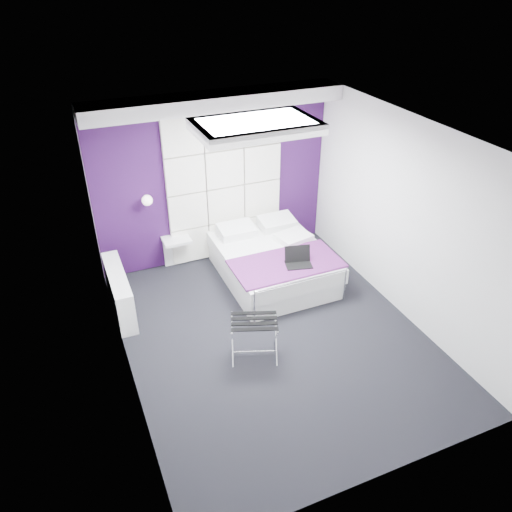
{
  "coord_description": "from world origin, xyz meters",
  "views": [
    {
      "loc": [
        -2.12,
        -4.42,
        4.2
      ],
      "look_at": [
        -0.1,
        0.35,
        1.02
      ],
      "focal_mm": 35.0,
      "sensor_mm": 36.0,
      "label": 1
    }
  ],
  "objects": [
    {
      "name": "bed",
      "position": [
        0.54,
        1.23,
        0.27
      ],
      "size": [
        1.51,
        1.82,
        0.65
      ],
      "color": "white",
      "rests_on": "floor"
    },
    {
      "name": "luggage_rack",
      "position": [
        -0.37,
        -0.23,
        0.27
      ],
      "size": [
        0.54,
        0.4,
        0.53
      ],
      "rotation": [
        0.0,
        0.0,
        -0.36
      ],
      "color": "silver",
      "rests_on": "floor"
    },
    {
      "name": "wall_back",
      "position": [
        0.0,
        2.2,
        1.3
      ],
      "size": [
        3.6,
        0.0,
        3.6
      ],
      "primitive_type": "plane",
      "rotation": [
        1.57,
        0.0,
        0.0
      ],
      "color": "silver",
      "rests_on": "floor"
    },
    {
      "name": "laptop",
      "position": [
        0.66,
        0.71,
        0.57
      ],
      "size": [
        0.35,
        0.25,
        0.25
      ],
      "rotation": [
        0.0,
        0.0,
        -0.25
      ],
      "color": "black",
      "rests_on": "bed"
    },
    {
      "name": "soffit",
      "position": [
        0.0,
        1.95,
        2.5
      ],
      "size": [
        3.58,
        0.5,
        0.2
      ],
      "primitive_type": "cube",
      "color": "white",
      "rests_on": "wall_back"
    },
    {
      "name": "accent_wall",
      "position": [
        0.0,
        2.19,
        1.3
      ],
      "size": [
        3.58,
        0.02,
        2.58
      ],
      "primitive_type": "cube",
      "color": "#300E40",
      "rests_on": "wall_back"
    },
    {
      "name": "wall_left",
      "position": [
        -1.8,
        0.0,
        1.3
      ],
      "size": [
        0.0,
        4.4,
        4.4
      ],
      "primitive_type": "plane",
      "rotation": [
        1.57,
        0.0,
        1.57
      ],
      "color": "silver",
      "rests_on": "floor"
    },
    {
      "name": "headboard",
      "position": [
        0.15,
        2.14,
        1.17
      ],
      "size": [
        1.8,
        0.08,
        2.3
      ],
      "primitive_type": null,
      "color": "white",
      "rests_on": "wall_back"
    },
    {
      "name": "skylight",
      "position": [
        0.0,
        0.6,
        2.55
      ],
      "size": [
        1.36,
        0.86,
        0.12
      ],
      "primitive_type": null,
      "color": "white",
      "rests_on": "ceiling"
    },
    {
      "name": "floor",
      "position": [
        0.0,
        0.0,
        0.0
      ],
      "size": [
        4.4,
        4.4,
        0.0
      ],
      "primitive_type": "plane",
      "color": "black",
      "rests_on": "ground"
    },
    {
      "name": "wall_right",
      "position": [
        1.8,
        0.0,
        1.3
      ],
      "size": [
        0.0,
        4.4,
        4.4
      ],
      "primitive_type": "plane",
      "rotation": [
        1.57,
        0.0,
        -1.57
      ],
      "color": "silver",
      "rests_on": "floor"
    },
    {
      "name": "ceiling",
      "position": [
        0.0,
        0.0,
        2.6
      ],
      "size": [
        4.4,
        4.4,
        0.0
      ],
      "primitive_type": "plane",
      "rotation": [
        3.14,
        0.0,
        0.0
      ],
      "color": "white",
      "rests_on": "wall_back"
    },
    {
      "name": "nightstand",
      "position": [
        -0.69,
        2.02,
        0.5
      ],
      "size": [
        0.41,
        0.32,
        0.05
      ],
      "primitive_type": "cube",
      "color": "white",
      "rests_on": "wall_back"
    },
    {
      "name": "radiator",
      "position": [
        -1.69,
        1.3,
        0.3
      ],
      "size": [
        0.22,
        1.2,
        0.6
      ],
      "primitive_type": "cube",
      "color": "white",
      "rests_on": "floor"
    },
    {
      "name": "wall_lamp",
      "position": [
        -1.05,
        2.06,
        1.22
      ],
      "size": [
        0.15,
        0.15,
        0.15
      ],
      "primitive_type": "sphere",
      "color": "white",
      "rests_on": "wall_back"
    }
  ]
}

